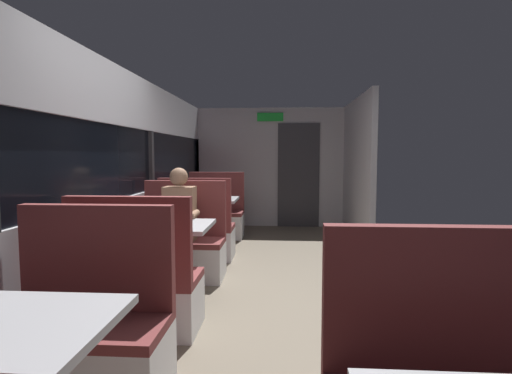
# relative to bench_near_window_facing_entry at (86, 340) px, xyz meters

# --- Properties ---
(ground_plane) EXTENTS (3.30, 9.20, 0.02)m
(ground_plane) POSITION_rel_bench_near_window_facing_entry_xyz_m (0.89, 1.39, -0.34)
(ground_plane) COLOR #665B4C
(carriage_window_panel_left) EXTENTS (0.09, 8.48, 2.30)m
(carriage_window_panel_left) POSITION_rel_bench_near_window_facing_entry_xyz_m (-0.56, 1.39, 0.78)
(carriage_window_panel_left) COLOR #B2B2B7
(carriage_window_panel_left) RESTS_ON ground_plane
(carriage_end_bulkhead) EXTENTS (2.90, 0.11, 2.30)m
(carriage_end_bulkhead) POSITION_rel_bench_near_window_facing_entry_xyz_m (0.95, 5.59, 0.81)
(carriage_end_bulkhead) COLOR #B2B2B7
(carriage_end_bulkhead) RESTS_ON ground_plane
(carriage_aisle_panel_right) EXTENTS (0.08, 2.40, 2.30)m
(carriage_aisle_panel_right) POSITION_rel_bench_near_window_facing_entry_xyz_m (2.34, 4.39, 0.82)
(carriage_aisle_panel_right) COLOR #B2B2B7
(carriage_aisle_panel_right) RESTS_ON ground_plane
(bench_near_window_facing_entry) EXTENTS (0.95, 0.50, 1.10)m
(bench_near_window_facing_entry) POSITION_rel_bench_near_window_facing_entry_xyz_m (0.00, 0.00, 0.00)
(bench_near_window_facing_entry) COLOR silver
(bench_near_window_facing_entry) RESTS_ON ground_plane
(dining_table_mid_window) EXTENTS (0.90, 0.70, 0.74)m
(dining_table_mid_window) POSITION_rel_bench_near_window_facing_entry_xyz_m (0.00, 1.53, 0.31)
(dining_table_mid_window) COLOR #9E9EA3
(dining_table_mid_window) RESTS_ON ground_plane
(bench_mid_window_facing_end) EXTENTS (0.95, 0.50, 1.10)m
(bench_mid_window_facing_end) POSITION_rel_bench_near_window_facing_entry_xyz_m (0.00, 0.83, 0.00)
(bench_mid_window_facing_end) COLOR silver
(bench_mid_window_facing_end) RESTS_ON ground_plane
(bench_mid_window_facing_entry) EXTENTS (0.95, 0.50, 1.10)m
(bench_mid_window_facing_entry) POSITION_rel_bench_near_window_facing_entry_xyz_m (0.00, 2.23, 0.00)
(bench_mid_window_facing_entry) COLOR silver
(bench_mid_window_facing_entry) RESTS_ON ground_plane
(dining_table_far_window) EXTENTS (0.90, 0.70, 0.74)m
(dining_table_far_window) POSITION_rel_bench_near_window_facing_entry_xyz_m (0.00, 3.75, 0.31)
(dining_table_far_window) COLOR #9E9EA3
(dining_table_far_window) RESTS_ON ground_plane
(bench_far_window_facing_end) EXTENTS (0.95, 0.50, 1.10)m
(bench_far_window_facing_end) POSITION_rel_bench_near_window_facing_entry_xyz_m (0.00, 3.05, 0.00)
(bench_far_window_facing_end) COLOR silver
(bench_far_window_facing_end) RESTS_ON ground_plane
(bench_far_window_facing_entry) EXTENTS (0.95, 0.50, 1.10)m
(bench_far_window_facing_entry) POSITION_rel_bench_near_window_facing_entry_xyz_m (0.00, 4.45, 0.00)
(bench_far_window_facing_entry) COLOR silver
(bench_far_window_facing_entry) RESTS_ON ground_plane
(seated_passenger) EXTENTS (0.47, 0.55, 1.26)m
(seated_passenger) POSITION_rel_bench_near_window_facing_entry_xyz_m (0.00, 2.15, 0.21)
(seated_passenger) COLOR #26262D
(seated_passenger) RESTS_ON ground_plane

